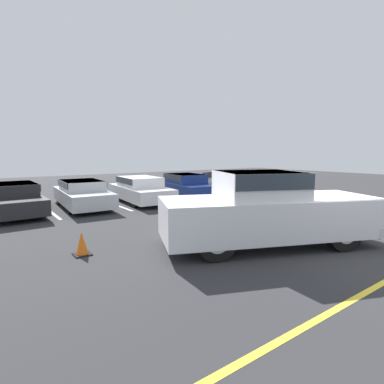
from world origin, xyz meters
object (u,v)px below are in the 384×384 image
parked_sedan_b (82,193)px  traffic_cone (82,244)px  parked_sedan_e (225,182)px  parked_sedan_d (186,184)px  parked_sedan_a (13,198)px  pickup_truck (268,209)px  wheel_stop_curb (142,192)px  parked_sedan_c (140,189)px

parked_sedan_b → traffic_cone: 6.74m
parked_sedan_e → parked_sedan_d: bearing=-92.7°
parked_sedan_a → traffic_cone: size_ratio=7.95×
parked_sedan_b → parked_sedan_e: bearing=93.0°
pickup_truck → wheel_stop_curb: size_ratio=3.47×
wheel_stop_curb → parked_sedan_a: bearing=-159.2°
parked_sedan_e → traffic_cone: 12.20m
parked_sedan_e → parked_sedan_b: bearing=-90.8°
parked_sedan_c → parked_sedan_e: size_ratio=1.03×
pickup_truck → wheel_stop_curb: pickup_truck is taller
parked_sedan_d → pickup_truck: bearing=-15.3°
parked_sedan_a → parked_sedan_b: size_ratio=0.97×
traffic_cone → parked_sedan_c: bearing=54.0°
pickup_truck → parked_sedan_c: (0.39, 8.33, -0.30)m
parked_sedan_c → parked_sedan_d: (2.92, 0.31, 0.01)m
parked_sedan_a → wheel_stop_curb: bearing=109.2°
parked_sedan_d → wheel_stop_curb: (-1.47, 2.51, -0.60)m
parked_sedan_a → parked_sedan_c: (5.39, -0.23, 0.01)m
pickup_truck → parked_sedan_a: (-5.00, 8.55, -0.30)m
parked_sedan_b → parked_sedan_e: size_ratio=1.05×
parked_sedan_d → parked_sedan_b: bearing=-83.3°
parked_sedan_b → parked_sedan_e: parked_sedan_b is taller
pickup_truck → parked_sedan_e: size_ratio=1.31×
parked_sedan_c → traffic_cone: 7.75m
parked_sedan_a → pickup_truck: bearing=28.7°
parked_sedan_b → parked_sedan_d: 5.64m
parked_sedan_c → parked_sedan_d: size_ratio=1.03×
traffic_cone → wheel_stop_curb: (6.01, 9.09, -0.19)m
parked_sedan_e → wheel_stop_curb: parked_sedan_e is taller
parked_sedan_a → wheel_stop_curb: (6.84, 2.60, -0.59)m
pickup_truck → parked_sedan_d: pickup_truck is taller
parked_sedan_b → parked_sedan_d: (5.64, 0.10, 0.03)m
parked_sedan_b → wheel_stop_curb: size_ratio=2.77×
parked_sedan_a → wheel_stop_curb: 7.34m
parked_sedan_b → wheel_stop_curb: 4.96m
pickup_truck → parked_sedan_b: 8.86m
pickup_truck → parked_sedan_c: 8.34m
pickup_truck → traffic_cone: 4.70m
traffic_cone → parked_sedan_a: bearing=97.3°
parked_sedan_b → parked_sedan_c: size_ratio=1.02×
parked_sedan_a → parked_sedan_d: parked_sedan_d is taller
parked_sedan_d → parked_sedan_a: bearing=-83.7°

